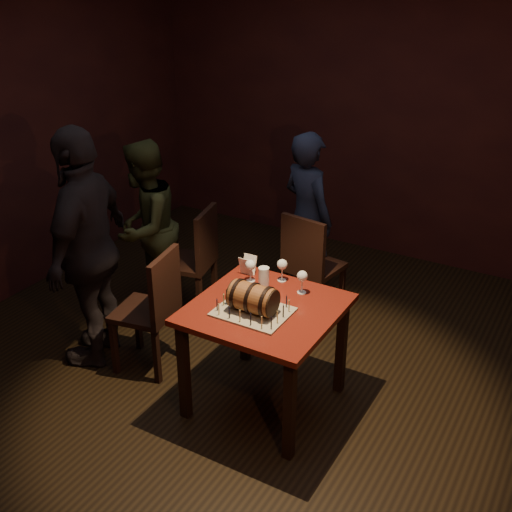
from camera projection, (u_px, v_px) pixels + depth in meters
name	position (u px, v px, depth m)	size (l,w,h in m)	color
room_shell	(258.00, 196.00, 3.99)	(5.04, 5.04, 2.80)	black
pub_table	(265.00, 322.00, 4.09)	(0.90, 0.90, 0.75)	#4F120D
cake_board	(253.00, 312.00, 3.98)	(0.45, 0.35, 0.01)	gray
barrel_cake	(253.00, 298.00, 3.94)	(0.34, 0.20, 0.20)	brown
birthday_candles	(253.00, 305.00, 3.96)	(0.40, 0.30, 0.09)	#D7C880
wine_glass_left	(250.00, 266.00, 4.30)	(0.07, 0.07, 0.16)	silver
wine_glass_mid	(282.00, 265.00, 4.31)	(0.07, 0.07, 0.16)	silver
wine_glass_right	(302.00, 277.00, 4.15)	(0.07, 0.07, 0.16)	silver
pint_of_ale	(264.00, 278.00, 4.24)	(0.07, 0.07, 0.15)	silver
menu_card	(248.00, 266.00, 4.42)	(0.10, 0.05, 0.13)	white
chair_back	(309.00, 262.00, 5.13)	(0.46, 0.46, 0.93)	black
chair_left_rear	(196.00, 256.00, 5.23)	(0.48, 0.48, 0.93)	black
chair_left_front	(154.00, 305.00, 4.51)	(0.46, 0.46, 0.93)	black
person_back	(307.00, 217.00, 5.40)	(0.54, 0.35, 1.48)	#1B2137
person_left_rear	(145.00, 228.00, 5.24)	(0.71, 0.55, 1.45)	#32371B
person_left_front	(89.00, 248.00, 4.51)	(1.04, 0.43, 1.77)	black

